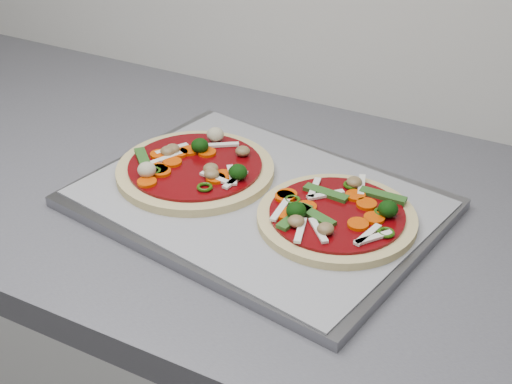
% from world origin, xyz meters
% --- Properties ---
extents(countertop, '(3.60, 0.60, 0.04)m').
position_xyz_m(countertop, '(0.00, 1.30, 0.88)').
color(countertop, slate).
rests_on(countertop, base_cabinet).
extents(baking_tray, '(0.48, 0.38, 0.01)m').
position_xyz_m(baking_tray, '(0.01, 1.28, 0.91)').
color(baking_tray, gray).
rests_on(baking_tray, countertop).
extents(parchment, '(0.46, 0.37, 0.00)m').
position_xyz_m(parchment, '(0.01, 1.28, 0.92)').
color(parchment, gray).
rests_on(parchment, baking_tray).
extents(pizza_left, '(0.25, 0.25, 0.04)m').
position_xyz_m(pizza_left, '(-0.09, 1.29, 0.93)').
color(pizza_left, '#D5C380').
rests_on(pizza_left, parchment).
extents(pizza_right, '(0.22, 0.22, 0.03)m').
position_xyz_m(pizza_right, '(0.12, 1.27, 0.92)').
color(pizza_right, '#D5C380').
rests_on(pizza_right, parchment).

